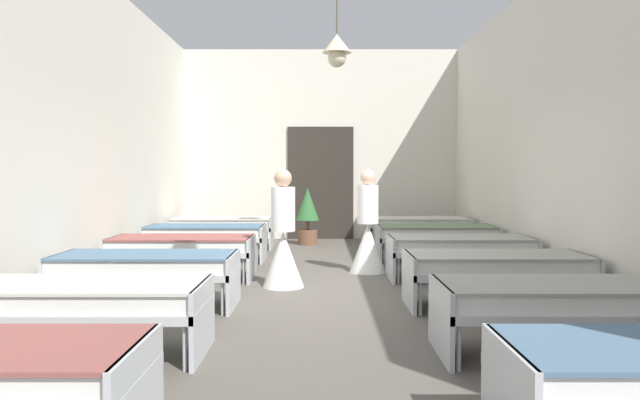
{
  "coord_description": "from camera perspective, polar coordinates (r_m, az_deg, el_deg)",
  "views": [
    {
      "loc": [
        -0.01,
        -7.04,
        1.44
      ],
      "look_at": [
        0.0,
        -0.12,
        1.11
      ],
      "focal_mm": 33.21,
      "sensor_mm": 36.0,
      "label": 1
    }
  ],
  "objects": [
    {
      "name": "ground_plane",
      "position": [
        7.19,
        -0.0,
        -9.21
      ],
      "size": [
        6.42,
        11.89,
        0.1
      ],
      "primitive_type": "cube",
      "color": "#59544C"
    },
    {
      "name": "room_shell",
      "position": [
        8.33,
        -0.01,
        6.75
      ],
      "size": [
        6.22,
        11.49,
        4.04
      ],
      "color": "silver",
      "rests_on": "ground"
    },
    {
      "name": "bed_left_row_1",
      "position": [
        5.02,
        -21.95,
        -8.94
      ],
      "size": [
        1.9,
        0.84,
        0.57
      ],
      "color": "#B7BCC1",
      "rests_on": "ground"
    },
    {
      "name": "bed_right_row_1",
      "position": [
        5.03,
        22.01,
        -8.92
      ],
      "size": [
        1.9,
        0.84,
        0.57
      ],
      "color": "#B7BCC1",
      "rests_on": "ground"
    },
    {
      "name": "bed_left_row_2",
      "position": [
        6.56,
        -16.56,
        -6.15
      ],
      "size": [
        1.9,
        0.84,
        0.57
      ],
      "color": "#B7BCC1",
      "rests_on": "ground"
    },
    {
      "name": "bed_right_row_2",
      "position": [
        6.57,
        16.56,
        -6.14
      ],
      "size": [
        1.9,
        0.84,
        0.57
      ],
      "color": "#B7BCC1",
      "rests_on": "ground"
    },
    {
      "name": "bed_left_row_3",
      "position": [
        8.14,
        -13.27,
        -4.4
      ],
      "size": [
        1.9,
        0.84,
        0.57
      ],
      "color": "#B7BCC1",
      "rests_on": "ground"
    },
    {
      "name": "bed_right_row_3",
      "position": [
        8.14,
        13.23,
        -4.39
      ],
      "size": [
        1.9,
        0.84,
        0.57
      ],
      "color": "#B7BCC1",
      "rests_on": "ground"
    },
    {
      "name": "bed_left_row_4",
      "position": [
        9.74,
        -11.06,
        -3.21
      ],
      "size": [
        1.9,
        0.84,
        0.57
      ],
      "color": "#B7BCC1",
      "rests_on": "ground"
    },
    {
      "name": "bed_right_row_4",
      "position": [
        9.74,
        10.99,
        -3.21
      ],
      "size": [
        1.9,
        0.84,
        0.57
      ],
      "color": "#B7BCC1",
      "rests_on": "ground"
    },
    {
      "name": "bed_left_row_5",
      "position": [
        11.35,
        -9.48,
        -2.36
      ],
      "size": [
        1.9,
        0.84,
        0.57
      ],
      "color": "#B7BCC1",
      "rests_on": "ground"
    },
    {
      "name": "bed_right_row_5",
      "position": [
        11.36,
        9.39,
        -2.36
      ],
      "size": [
        1.9,
        0.84,
        0.57
      ],
      "color": "#B7BCC1",
      "rests_on": "ground"
    },
    {
      "name": "nurse_near_aisle",
      "position": [
        7.41,
        -3.68,
        -4.33
      ],
      "size": [
        0.52,
        0.52,
        1.49
      ],
      "rotation": [
        0.0,
        0.0,
        2.9
      ],
      "color": "white",
      "rests_on": "ground"
    },
    {
      "name": "nurse_mid_aisle",
      "position": [
        8.5,
        4.52,
        -3.42
      ],
      "size": [
        0.52,
        0.52,
        1.49
      ],
      "rotation": [
        0.0,
        0.0,
        5.55
      ],
      "color": "white",
      "rests_on": "ground"
    },
    {
      "name": "potted_plant",
      "position": [
        11.7,
        -1.32,
        -1.19
      ],
      "size": [
        0.46,
        0.46,
        1.12
      ],
      "color": "brown",
      "rests_on": "ground"
    }
  ]
}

